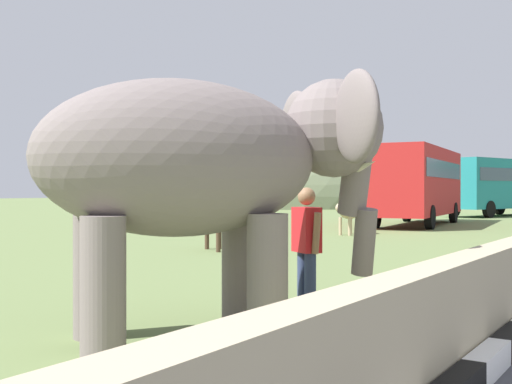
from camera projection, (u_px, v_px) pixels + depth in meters
barrier_parapet at (423, 332)px, 4.95m from camera, size 28.00×0.36×1.00m
elephant at (211, 163)px, 6.89m from camera, size 3.94×3.64×2.93m
person_handler at (307, 244)px, 8.10m from camera, size 0.44×0.62×1.66m
bus_red at (417, 180)px, 28.99m from camera, size 9.57×3.70×3.50m
bus_teal at (495, 183)px, 38.96m from camera, size 8.56×4.75×3.50m
cow_near at (219, 218)px, 16.81m from camera, size 1.37×1.82×1.23m
cow_mid at (350, 211)px, 22.74m from camera, size 1.90×0.66×1.23m
hill_east at (300, 205)px, 66.52m from camera, size 33.06×26.45×16.10m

